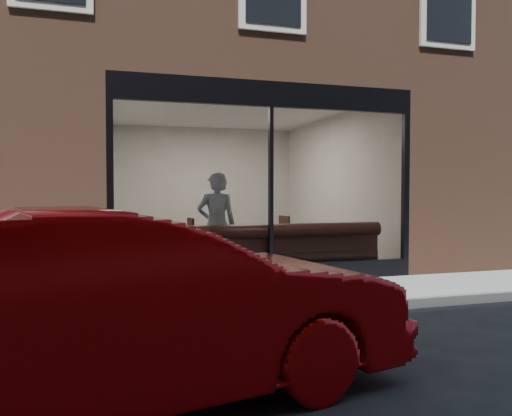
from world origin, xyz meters
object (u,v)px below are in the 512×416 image
object	(u,v)px
cafe_table_right	(295,229)
cafe_chair_left	(181,255)
cafe_table_left	(206,231)
banquette	(263,266)
cafe_chair_right	(276,250)
parked_car	(123,308)
person	(217,226)

from	to	relation	value
cafe_table_right	cafe_chair_left	world-z (taller)	cafe_table_right
cafe_table_left	banquette	bearing A→B (deg)	-56.11
cafe_chair_right	parked_car	bearing A→B (deg)	51.22
cafe_table_left	cafe_table_right	xyz separation A→B (m)	(1.76, -0.00, 0.00)
cafe_table_left	parked_car	bearing A→B (deg)	-106.46
person	cafe_chair_right	bearing A→B (deg)	-127.53
person	cafe_table_left	world-z (taller)	person
person	cafe_table_right	distance (m)	1.95
cafe_chair_right	cafe_chair_left	bearing A→B (deg)	-4.87
person	cafe_table_right	bearing A→B (deg)	-146.50
cafe_table_right	cafe_chair_left	size ratio (longest dim) A/B	1.64
cafe_table_right	banquette	bearing A→B (deg)	-131.98
cafe_table_left	cafe_chair_right	world-z (taller)	cafe_table_left
cafe_table_right	parked_car	xyz separation A→B (m)	(-3.40, -5.55, -0.06)
cafe_table_right	cafe_chair_right	bearing A→B (deg)	99.29
cafe_chair_right	cafe_table_right	bearing A→B (deg)	87.91
cafe_table_right	parked_car	distance (m)	6.51
banquette	cafe_chair_left	xyz separation A→B (m)	(-1.14, 1.66, 0.01)
cafe_chair_left	cafe_chair_right	size ratio (longest dim) A/B	1.04
person	cafe_chair_right	distance (m)	2.39
person	parked_car	xyz separation A→B (m)	(-1.66, -4.69, -0.22)
cafe_table_right	cafe_chair_right	world-z (taller)	cafe_table_right
banquette	cafe_table_left	world-z (taller)	cafe_table_left
cafe_chair_right	parked_car	size ratio (longest dim) A/B	0.10
banquette	cafe_table_right	distance (m)	1.59
cafe_chair_right	banquette	bearing A→B (deg)	53.62
person	cafe_table_right	size ratio (longest dim) A/B	2.66
cafe_chair_left	cafe_chair_right	bearing A→B (deg)	-178.78
banquette	parked_car	bearing A→B (deg)	-118.39
cafe_table_right	cafe_chair_left	bearing A→B (deg)	165.87
person	cafe_chair_right	world-z (taller)	person
cafe_table_right	cafe_table_left	bearing A→B (deg)	179.92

